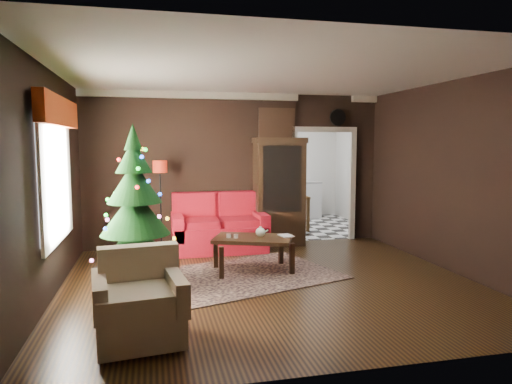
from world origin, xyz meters
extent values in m
plane|color=black|center=(0.00, 0.00, 0.00)|extent=(5.50, 5.50, 0.00)
plane|color=white|center=(0.00, 0.00, 2.80)|extent=(5.50, 5.50, 0.00)
plane|color=black|center=(0.00, 2.50, 1.40)|extent=(5.50, 0.00, 5.50)
plane|color=black|center=(0.00, -2.50, 1.40)|extent=(5.50, 0.00, 5.50)
plane|color=black|center=(-2.75, 0.00, 1.40)|extent=(0.00, 5.50, 5.50)
plane|color=black|center=(2.75, 0.00, 1.40)|extent=(0.00, 5.50, 5.50)
cube|color=white|center=(-2.71, 0.20, 1.45)|extent=(0.05, 1.60, 1.40)
cube|color=maroon|center=(-2.63, 0.20, 2.27)|extent=(0.12, 2.10, 0.35)
plane|color=white|center=(1.70, 4.00, 0.00)|extent=(3.00, 3.00, 0.00)
cube|color=white|center=(1.70, 5.45, 1.70)|extent=(0.70, 0.06, 0.70)
cube|color=#43363C|center=(-0.24, 0.44, 0.01)|extent=(2.88, 2.45, 0.01)
cylinder|color=white|center=(-0.37, 0.61, 0.54)|extent=(0.08, 0.08, 0.05)
cylinder|color=silver|center=(-0.46, 0.66, 0.54)|extent=(0.08, 0.08, 0.06)
imported|color=olive|center=(0.29, 0.54, 0.64)|extent=(0.18, 0.05, 0.24)
cylinder|color=white|center=(1.95, 2.45, 2.38)|extent=(0.32, 0.32, 0.06)
cube|color=#B8804D|center=(0.75, 2.46, 2.25)|extent=(0.62, 0.05, 0.52)
cube|color=silver|center=(1.70, 5.20, 0.45)|extent=(1.80, 0.60, 0.90)
camera|label=1|loc=(-1.54, -5.87, 1.88)|focal=32.28mm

